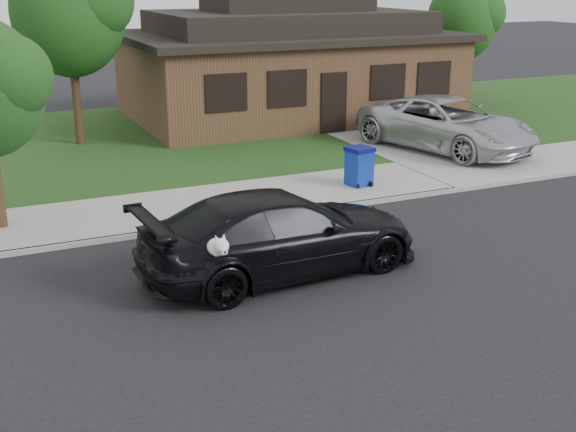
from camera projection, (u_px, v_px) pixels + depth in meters
name	position (u px, v px, depth m)	size (l,w,h in m)	color
ground	(409.00, 258.00, 14.77)	(120.00, 120.00, 0.00)	black
sidewalk	(304.00, 192.00, 19.07)	(60.00, 3.00, 0.12)	gray
curb	(331.00, 208.00, 17.78)	(60.00, 0.12, 0.12)	gray
lawn	(209.00, 134.00, 25.98)	(60.00, 13.00, 0.13)	#193814
driveway	(395.00, 135.00, 25.73)	(4.50, 13.00, 0.14)	gray
sedan	(280.00, 233.00, 13.82)	(5.70, 2.76, 1.61)	black
minivan	(447.00, 124.00, 23.09)	(2.76, 5.98, 1.66)	#B7B9BE
recycling_bin	(359.00, 166.00, 19.31)	(0.72, 0.72, 1.04)	navy
house	(287.00, 64.00, 28.61)	(12.60, 8.60, 4.65)	#422B1C
tree_0	(74.00, 9.00, 22.78)	(3.78, 3.60, 6.34)	#332114
tree_1	(466.00, 19.00, 30.77)	(3.15, 3.00, 5.25)	#332114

